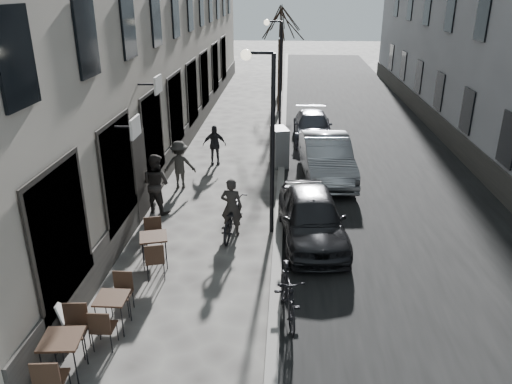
# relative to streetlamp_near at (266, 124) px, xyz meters

# --- Properties ---
(ground) EXTENTS (120.00, 120.00, 0.00)m
(ground) POSITION_rel_streetlamp_near_xyz_m (0.17, -6.00, -3.16)
(ground) COLOR #3C3936
(ground) RESTS_ON ground
(road) EXTENTS (7.30, 60.00, 0.00)m
(road) POSITION_rel_streetlamp_near_xyz_m (4.02, 10.00, -3.16)
(road) COLOR black
(road) RESTS_ON ground
(kerb) EXTENTS (0.25, 60.00, 0.12)m
(kerb) POSITION_rel_streetlamp_near_xyz_m (0.37, 10.00, -3.10)
(kerb) COLOR slate
(kerb) RESTS_ON ground
(streetlamp_near) EXTENTS (0.90, 0.28, 5.09)m
(streetlamp_near) POSITION_rel_streetlamp_near_xyz_m (0.00, 0.00, 0.00)
(streetlamp_near) COLOR black
(streetlamp_near) RESTS_ON ground
(streetlamp_far) EXTENTS (0.90, 0.28, 5.09)m
(streetlamp_far) POSITION_rel_streetlamp_near_xyz_m (0.00, 12.00, 0.00)
(streetlamp_far) COLOR black
(streetlamp_far) RESTS_ON ground
(tree_near) EXTENTS (2.40, 2.40, 5.70)m
(tree_near) POSITION_rel_streetlamp_near_xyz_m (0.07, 15.00, 1.50)
(tree_near) COLOR black
(tree_near) RESTS_ON ground
(tree_far) EXTENTS (2.40, 2.40, 5.70)m
(tree_far) POSITION_rel_streetlamp_near_xyz_m (0.07, 21.00, 1.50)
(tree_far) COLOR black
(tree_far) RESTS_ON ground
(bistro_set_a) EXTENTS (0.75, 1.72, 1.00)m
(bistro_set_a) POSITION_rel_streetlamp_near_xyz_m (-3.32, -6.01, -2.65)
(bistro_set_a) COLOR black
(bistro_set_a) RESTS_ON ground
(bistro_set_b) EXTENTS (0.63, 1.53, 0.91)m
(bistro_set_b) POSITION_rel_streetlamp_near_xyz_m (-2.90, -4.62, -2.69)
(bistro_set_b) COLOR black
(bistro_set_b) RESTS_ON ground
(bistro_set_c) EXTENTS (0.88, 1.70, 0.97)m
(bistro_set_c) POSITION_rel_streetlamp_near_xyz_m (-2.70, -2.06, -2.66)
(bistro_set_c) COLOR black
(bistro_set_c) RESTS_ON ground
(sign_board) EXTENTS (0.44, 0.60, 0.96)m
(sign_board) POSITION_rel_streetlamp_near_xyz_m (-3.68, -5.01, -2.77)
(sign_board) COLOR black
(sign_board) RESTS_ON ground
(utility_cabinet) EXTENTS (0.80, 1.12, 1.52)m
(utility_cabinet) POSITION_rel_streetlamp_near_xyz_m (0.27, 5.72, -2.40)
(utility_cabinet) COLOR slate
(utility_cabinet) RESTS_ON ground
(bicycle) EXTENTS (0.90, 2.03, 1.03)m
(bicycle) POSITION_rel_streetlamp_near_xyz_m (-0.95, -0.23, -2.64)
(bicycle) COLOR black
(bicycle) RESTS_ON ground
(cyclist_rider) EXTENTS (0.66, 0.47, 1.69)m
(cyclist_rider) POSITION_rel_streetlamp_near_xyz_m (-0.95, -0.23, -2.32)
(cyclist_rider) COLOR #272422
(cyclist_rider) RESTS_ON ground
(pedestrian_near) EXTENTS (1.13, 1.04, 1.88)m
(pedestrian_near) POSITION_rel_streetlamp_near_xyz_m (-3.43, 1.14, -2.22)
(pedestrian_near) COLOR black
(pedestrian_near) RESTS_ON ground
(pedestrian_mid) EXTENTS (1.16, 0.77, 1.68)m
(pedestrian_mid) POSITION_rel_streetlamp_near_xyz_m (-3.12, 3.18, -2.32)
(pedestrian_mid) COLOR #2E2C28
(pedestrian_mid) RESTS_ON ground
(pedestrian_far) EXTENTS (0.97, 0.55, 1.56)m
(pedestrian_far) POSITION_rel_streetlamp_near_xyz_m (-2.28, 5.76, -2.38)
(pedestrian_far) COLOR black
(pedestrian_far) RESTS_ON ground
(car_near) EXTENTS (2.07, 4.31, 1.42)m
(car_near) POSITION_rel_streetlamp_near_xyz_m (1.29, -0.45, -2.45)
(car_near) COLOR black
(car_near) RESTS_ON ground
(car_mid) EXTENTS (1.97, 4.81, 1.55)m
(car_mid) POSITION_rel_streetlamp_near_xyz_m (2.00, 4.49, -2.38)
(car_mid) COLOR gray
(car_mid) RESTS_ON ground
(car_far) EXTENTS (1.76, 4.22, 1.22)m
(car_far) POSITION_rel_streetlamp_near_xyz_m (1.71, 9.44, -2.55)
(car_far) COLOR #383A43
(car_far) RESTS_ON ground
(moped) EXTENTS (0.82, 1.99, 1.16)m
(moped) POSITION_rel_streetlamp_near_xyz_m (0.65, -4.00, -2.58)
(moped) COLOR black
(moped) RESTS_ON ground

